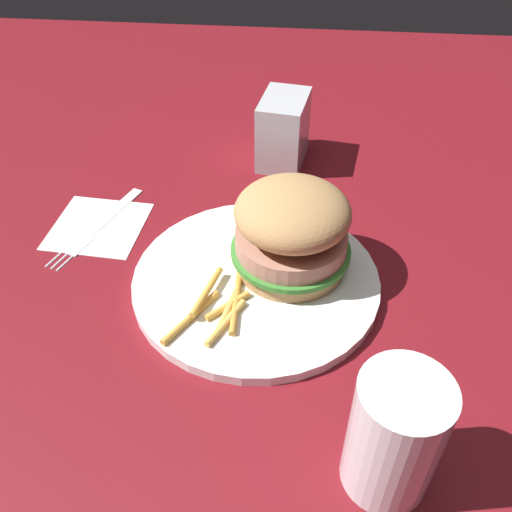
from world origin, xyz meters
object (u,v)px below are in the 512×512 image
at_px(plate, 256,280).
at_px(napkin_dispenser, 281,130).
at_px(sandwich, 292,229).
at_px(fork, 97,225).
at_px(napkin, 98,226).
at_px(drink_glass, 393,440).
at_px(fries_pile, 218,308).

xyz_separation_m(plate, napkin_dispenser, (-0.26, 0.01, 0.04)).
xyz_separation_m(sandwich, fork, (-0.06, -0.24, -0.06)).
height_order(plate, sandwich, sandwich).
bearing_deg(napkin, drink_glass, 48.62).
relative_size(napkin, drink_glass, 0.95).
height_order(napkin, drink_glass, drink_glass).
bearing_deg(napkin_dispenser, drink_glass, -157.71).
relative_size(drink_glass, napkin_dispenser, 1.22).
relative_size(plate, drink_glass, 2.32).
distance_m(drink_glass, napkin_dispenser, 0.48).
xyz_separation_m(fork, napkin_dispenser, (-0.18, 0.22, 0.04)).
bearing_deg(plate, fork, -111.49).
bearing_deg(drink_glass, plate, -149.18).
height_order(fries_pile, napkin, fries_pile).
distance_m(sandwich, fork, 0.25).
relative_size(sandwich, fries_pile, 1.26).
bearing_deg(napkin, plate, 68.10).
distance_m(plate, fries_pile, 0.06).
bearing_deg(fries_pile, drink_glass, 45.66).
bearing_deg(napkin_dispenser, fries_pile, -179.22).
distance_m(sandwich, napkin_dispenser, 0.24).
xyz_separation_m(drink_glass, napkin_dispenser, (-0.47, -0.11, -0.01)).
distance_m(napkin, drink_glass, 0.44).
relative_size(fries_pile, fork, 0.62).
relative_size(sandwich, napkin, 1.19).
bearing_deg(sandwich, napkin_dispenser, -173.73).
xyz_separation_m(plate, fork, (-0.08, -0.21, -0.00)).
height_order(fork, drink_glass, drink_glass).
bearing_deg(fries_pile, plate, 148.48).
distance_m(fries_pile, napkin, 0.22).
bearing_deg(fries_pile, fork, -128.03).
height_order(fries_pile, drink_glass, drink_glass).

